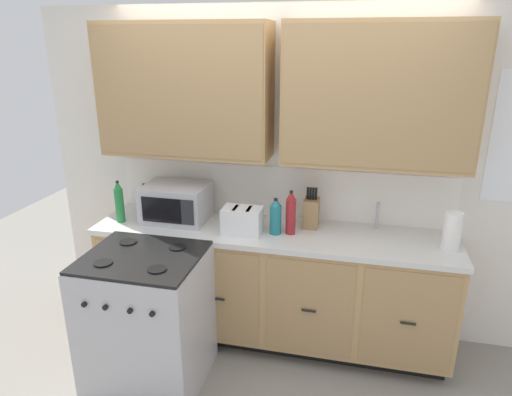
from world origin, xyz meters
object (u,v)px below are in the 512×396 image
object	(u,v)px
knife_block	(311,212)
toaster	(242,220)
bottle_teal	(276,217)
stove_range	(147,318)
bottle_green	(119,202)
microwave	(176,203)
bottle_red	(291,213)
paper_towel_roll	(452,231)
bottle_dark	(145,198)

from	to	relation	value
knife_block	toaster	bearing A→B (deg)	-154.21
toaster	bottle_teal	xyz separation A→B (m)	(0.24, 0.04, 0.04)
stove_range	knife_block	world-z (taller)	knife_block
bottle_green	bottle_teal	xyz separation A→B (m)	(1.20, 0.04, -0.03)
stove_range	microwave	world-z (taller)	microwave
microwave	bottle_teal	xyz separation A→B (m)	(0.80, -0.09, -0.01)
stove_range	bottle_teal	distance (m)	1.12
bottle_green	bottle_teal	world-z (taller)	bottle_green
stove_range	bottle_teal	xyz separation A→B (m)	(0.76, 0.57, 0.59)
knife_block	bottle_teal	bearing A→B (deg)	-141.70
bottle_red	toaster	bearing A→B (deg)	-168.69
stove_range	microwave	distance (m)	0.89
stove_range	bottle_teal	world-z (taller)	bottle_teal
paper_towel_roll	bottle_teal	xyz separation A→B (m)	(-1.18, -0.02, 0.00)
microwave	bottle_dark	distance (m)	0.32
paper_towel_roll	microwave	bearing A→B (deg)	177.90
stove_range	bottle_green	world-z (taller)	bottle_green
microwave	bottle_red	xyz separation A→B (m)	(0.90, -0.06, 0.02)
bottle_dark	stove_range	bearing A→B (deg)	-65.86
paper_towel_roll	bottle_dark	xyz separation A→B (m)	(-2.29, 0.17, -0.01)
paper_towel_roll	bottle_dark	bearing A→B (deg)	175.75
toaster	bottle_dark	world-z (taller)	bottle_dark
stove_range	knife_block	bearing A→B (deg)	37.22
paper_towel_roll	bottle_dark	size ratio (longest dim) A/B	1.07
knife_block	paper_towel_roll	bearing A→B (deg)	-10.02
toaster	bottle_green	bearing A→B (deg)	179.99
stove_range	knife_block	xyz separation A→B (m)	(1.00, 0.76, 0.57)
toaster	bottle_green	distance (m)	0.97
microwave	toaster	bearing A→B (deg)	-13.16
toaster	paper_towel_roll	distance (m)	1.42
bottle_teal	bottle_red	bearing A→B (deg)	13.85
stove_range	paper_towel_roll	distance (m)	2.12
stove_range	bottle_green	xyz separation A→B (m)	(-0.44, 0.53, 0.62)
stove_range	paper_towel_roll	world-z (taller)	paper_towel_roll
knife_block	bottle_green	size ratio (longest dim) A/B	0.95
knife_block	paper_towel_roll	xyz separation A→B (m)	(0.95, -0.17, 0.01)
bottle_green	bottle_dark	bearing A→B (deg)	66.88
knife_block	microwave	bearing A→B (deg)	-174.71
bottle_dark	bottle_teal	distance (m)	1.12
knife_block	bottle_green	world-z (taller)	bottle_green
paper_towel_roll	bottle_green	xyz separation A→B (m)	(-2.39, -0.06, 0.03)
knife_block	paper_towel_roll	distance (m)	0.97
bottle_red	microwave	bearing A→B (deg)	175.99
knife_block	bottle_dark	world-z (taller)	knife_block
paper_towel_roll	bottle_dark	world-z (taller)	paper_towel_roll
microwave	bottle_dark	world-z (taller)	microwave
bottle_teal	bottle_green	bearing A→B (deg)	-178.00
microwave	bottle_green	distance (m)	0.43
toaster	bottle_dark	xyz separation A→B (m)	(-0.87, 0.23, 0.02)
bottle_dark	bottle_teal	size ratio (longest dim) A/B	0.90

